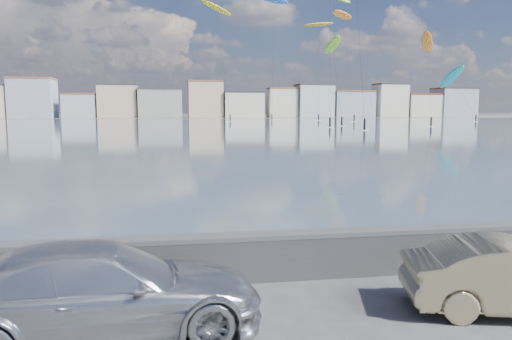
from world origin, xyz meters
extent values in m
cube|color=#435266|center=(0.00, 91.50, 0.01)|extent=(500.00, 177.00, 0.00)
cube|color=#4C473D|center=(0.00, 200.00, 0.01)|extent=(500.00, 60.00, 0.00)
cube|color=#28282B|center=(0.00, 2.70, 0.45)|extent=(400.00, 0.35, 0.90)
cylinder|color=#28282B|center=(0.00, 2.70, 0.90)|extent=(400.00, 0.36, 0.36)
cube|color=#9EA8B7|center=(-51.50, 186.00, 7.00)|extent=(15.00, 12.00, 14.00)
cube|color=brown|center=(-51.50, 186.00, 14.30)|extent=(15.30, 12.24, 0.60)
cube|color=#B2B7C6|center=(-35.00, 186.00, 4.25)|extent=(12.00, 10.00, 8.50)
cube|color=brown|center=(-35.00, 186.00, 8.80)|extent=(12.24, 10.20, 0.60)
cube|color=#CCB293|center=(-21.50, 186.00, 6.00)|extent=(14.00, 11.00, 12.00)
cube|color=#2D2D33|center=(-21.50, 186.00, 12.30)|extent=(14.28, 11.22, 0.60)
cube|color=gray|center=(-6.00, 186.00, 5.25)|extent=(16.00, 13.00, 10.50)
cube|color=#383330|center=(-6.00, 186.00, 10.80)|extent=(16.32, 13.26, 0.60)
cube|color=#CCB293|center=(11.00, 186.00, 6.75)|extent=(13.00, 10.00, 13.50)
cube|color=brown|center=(11.00, 186.00, 13.80)|extent=(13.26, 10.20, 0.60)
cube|color=beige|center=(25.50, 186.00, 4.75)|extent=(15.00, 12.00, 9.50)
cube|color=#2D2D33|center=(25.50, 186.00, 9.80)|extent=(15.30, 12.24, 0.60)
cube|color=beige|center=(41.00, 186.00, 5.50)|extent=(11.00, 9.00, 11.00)
cube|color=brown|center=(41.00, 186.00, 11.30)|extent=(11.22, 9.18, 0.60)
cube|color=#B7C6BC|center=(54.00, 186.00, 6.25)|extent=(14.00, 11.00, 12.50)
cube|color=#383330|center=(54.00, 186.00, 12.80)|extent=(14.28, 11.22, 0.60)
cube|color=#9EA8B7|center=(69.50, 186.00, 5.00)|extent=(16.00, 12.00, 10.00)
cube|color=brown|center=(69.50, 186.00, 10.30)|extent=(16.32, 12.24, 0.60)
cube|color=silver|center=(86.00, 186.00, 6.50)|extent=(12.00, 10.00, 13.00)
cube|color=#383330|center=(86.00, 186.00, 13.30)|extent=(12.24, 10.20, 0.60)
cube|color=beige|center=(99.50, 186.00, 4.50)|extent=(14.00, 11.00, 9.00)
cube|color=brown|center=(99.50, 186.00, 9.30)|extent=(14.28, 11.22, 0.60)
cube|color=#9EA8B7|center=(114.00, 186.00, 5.75)|extent=(15.00, 12.00, 11.50)
cube|color=#383330|center=(114.00, 186.00, 11.80)|extent=(15.30, 12.24, 0.60)
imported|color=#B5B6BC|center=(-2.05, 0.59, 0.74)|extent=(5.30, 2.55, 1.49)
cube|color=white|center=(29.71, 70.21, 0.05)|extent=(1.40, 0.42, 0.08)
cylinder|color=black|center=(29.71, 70.21, 0.95)|extent=(0.36, 0.36, 1.70)
sphere|color=black|center=(29.71, 70.21, 1.85)|extent=(0.28, 0.28, 0.28)
cylinder|color=black|center=(30.66, 76.90, 18.65)|extent=(1.92, 13.41, 34.72)
ellipsoid|color=orange|center=(52.99, 94.81, 17.75)|extent=(5.71, 7.45, 4.35)
cube|color=white|center=(49.42, 85.04, 0.05)|extent=(1.40, 0.42, 0.08)
cylinder|color=black|center=(49.42, 85.04, 0.95)|extent=(0.36, 0.36, 1.70)
sphere|color=black|center=(49.42, 85.04, 1.85)|extent=(0.28, 0.28, 0.28)
cylinder|color=black|center=(51.21, 89.92, 9.53)|extent=(3.60, 9.81, 16.47)
ellipsoid|color=orange|center=(45.21, 127.97, 29.03)|extent=(9.63, 9.96, 2.36)
cube|color=white|center=(46.26, 119.73, 0.05)|extent=(1.40, 0.42, 0.08)
cylinder|color=black|center=(46.26, 119.73, 0.95)|extent=(0.36, 0.36, 1.70)
sphere|color=black|center=(46.26, 119.73, 1.85)|extent=(0.28, 0.28, 0.28)
cylinder|color=black|center=(45.74, 123.85, 15.17)|extent=(1.09, 8.27, 27.74)
cube|color=white|center=(28.35, 84.36, 0.05)|extent=(1.40, 0.42, 0.08)
cylinder|color=black|center=(28.35, 84.36, 0.95)|extent=(0.36, 0.36, 1.70)
sphere|color=black|center=(28.35, 84.36, 1.85)|extent=(0.28, 0.28, 0.28)
cylinder|color=black|center=(29.86, 89.95, 14.18)|extent=(3.05, 11.22, 25.76)
ellipsoid|color=#BF8C19|center=(43.79, 146.68, 29.50)|extent=(10.21, 3.18, 2.30)
cube|color=white|center=(41.09, 135.39, 0.05)|extent=(1.40, 0.42, 0.08)
cylinder|color=black|center=(41.09, 135.39, 0.95)|extent=(0.36, 0.36, 1.70)
sphere|color=black|center=(41.09, 135.39, 1.85)|extent=(0.28, 0.28, 0.28)
cylinder|color=black|center=(42.44, 141.03, 15.40)|extent=(2.73, 11.32, 28.22)
ellipsoid|color=yellow|center=(11.95, 144.86, 33.17)|extent=(9.42, 4.23, 6.02)
cube|color=white|center=(14.43, 131.31, 0.05)|extent=(1.40, 0.42, 0.08)
cylinder|color=black|center=(14.43, 131.31, 0.95)|extent=(0.36, 0.36, 1.70)
sphere|color=black|center=(14.43, 131.31, 1.85)|extent=(0.28, 0.28, 0.28)
cylinder|color=black|center=(13.19, 138.09, 17.23)|extent=(2.51, 13.58, 31.88)
ellipsoid|color=#19BFBF|center=(75.66, 123.18, 12.31)|extent=(4.74, 9.12, 7.47)
cube|color=white|center=(78.99, 115.75, 0.05)|extent=(1.40, 0.42, 0.08)
cylinder|color=black|center=(78.99, 115.75, 0.95)|extent=(0.36, 0.36, 1.70)
sphere|color=black|center=(78.99, 115.75, 1.85)|extent=(0.28, 0.28, 0.28)
cylinder|color=black|center=(77.33, 119.46, 6.81)|extent=(3.37, 7.46, 11.03)
ellipsoid|color=#8CD826|center=(35.38, 105.40, 18.10)|extent=(3.24, 9.43, 3.83)
cube|color=white|center=(32.99, 91.02, 0.05)|extent=(1.40, 0.42, 0.08)
cylinder|color=black|center=(32.99, 91.02, 0.95)|extent=(0.36, 0.36, 1.70)
sphere|color=black|center=(32.99, 91.02, 1.85)|extent=(0.28, 0.28, 0.28)
cylinder|color=black|center=(34.18, 98.21, 9.70)|extent=(2.42, 14.41, 16.82)
ellipsoid|color=blue|center=(30.13, 147.63, 36.51)|extent=(9.81, 5.46, 2.64)
cube|color=white|center=(28.23, 141.43, 0.05)|extent=(1.40, 0.42, 0.08)
cylinder|color=black|center=(28.23, 141.43, 0.95)|extent=(0.36, 0.36, 1.70)
sphere|color=black|center=(28.23, 141.43, 1.85)|extent=(0.28, 0.28, 0.28)
cylinder|color=black|center=(29.18, 144.53, 18.91)|extent=(1.94, 6.24, 35.22)
camera|label=1|loc=(-0.85, -7.35, 3.63)|focal=35.00mm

